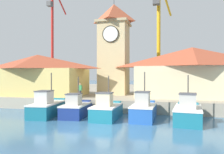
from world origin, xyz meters
name	(u,v)px	position (x,y,z in m)	size (l,w,h in m)	color
ground_plane	(97,129)	(0.00, 0.00, 0.00)	(300.00, 300.00, 0.00)	#386689
quay_wharf	(141,92)	(0.00, 26.55, 0.61)	(120.00, 40.00, 1.21)	#9E937F
fishing_boat_far_left	(48,107)	(-5.85, 3.73, 0.80)	(2.52, 5.37, 3.91)	#196B7F
fishing_boat_left_outer	(76,108)	(-3.20, 3.97, 0.73)	(2.21, 4.27, 3.54)	navy
fishing_boat_left_inner	(107,110)	(-0.27, 3.60, 0.77)	(2.08, 4.21, 3.64)	#196B7F
fishing_boat_mid_left	(144,110)	(2.78, 3.97, 0.82)	(2.01, 4.18, 3.96)	#2356A8
fishing_boat_center	(188,113)	(6.22, 3.64, 0.79)	(2.46, 4.68, 3.69)	#196B7F
clock_tower	(114,47)	(-2.12, 13.82, 7.43)	(4.07, 4.07, 13.45)	tan
warehouse_left	(38,74)	(-11.33, 10.49, 3.82)	(12.11, 6.65, 5.10)	tan
warehouse_right	(192,72)	(7.44, 11.90, 4.09)	(12.80, 6.41, 5.63)	beige
port_crane_near	(159,50)	(3.50, 20.10, 7.52)	(3.09, 9.53, 17.61)	#976E11
port_crane_far	(53,48)	(-19.29, 28.57, 9.59)	(2.00, 9.16, 22.25)	maroon
dock_worker_near_tower	(80,90)	(-4.41, 7.83, 2.06)	(0.34, 0.22, 1.62)	#33333D
dock_worker_along_quay	(70,90)	(-5.98, 8.50, 2.06)	(0.34, 0.22, 1.62)	#33333D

